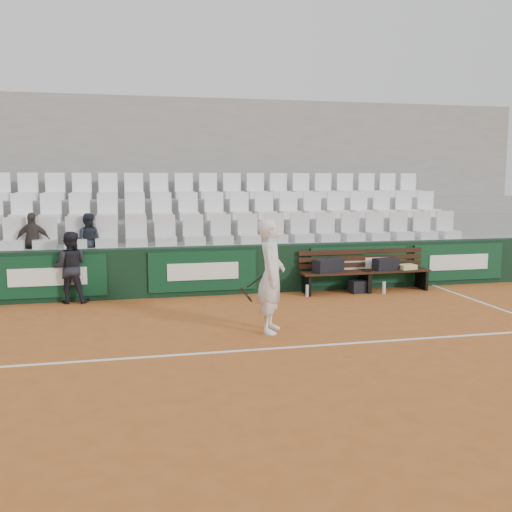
{
  "coord_description": "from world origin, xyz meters",
  "views": [
    {
      "loc": [
        -1.66,
        -7.59,
        2.41
      ],
      "look_at": [
        0.59,
        2.4,
        1.0
      ],
      "focal_mm": 40.0,
      "sensor_mm": 36.0,
      "label": 1
    }
  ],
  "objects_px": {
    "bench_left": "(336,282)",
    "water_bottle_near": "(307,291)",
    "bench_right": "(394,280)",
    "water_bottle_far": "(384,288)",
    "spectator_b": "(32,219)",
    "sports_bag_left": "(328,266)",
    "tennis_player": "(271,276)",
    "sports_bag_ground": "(360,286)",
    "ball_kid": "(70,267)",
    "spectator_c": "(87,219)",
    "sports_bag_right": "(386,264)"
  },
  "relations": [
    {
      "from": "sports_bag_left",
      "to": "tennis_player",
      "type": "relative_size",
      "value": 0.36
    },
    {
      "from": "water_bottle_far",
      "to": "spectator_c",
      "type": "distance_m",
      "value": 6.29
    },
    {
      "from": "sports_bag_ground",
      "to": "spectator_b",
      "type": "bearing_deg",
      "value": 171.17
    },
    {
      "from": "water_bottle_far",
      "to": "tennis_player",
      "type": "height_order",
      "value": "tennis_player"
    },
    {
      "from": "bench_left",
      "to": "sports_bag_ground",
      "type": "bearing_deg",
      "value": -7.57
    },
    {
      "from": "sports_bag_right",
      "to": "water_bottle_near",
      "type": "xyz_separation_m",
      "value": [
        -1.83,
        -0.23,
        -0.45
      ]
    },
    {
      "from": "bench_left",
      "to": "water_bottle_far",
      "type": "distance_m",
      "value": 1.0
    },
    {
      "from": "bench_right",
      "to": "sports_bag_right",
      "type": "height_order",
      "value": "sports_bag_right"
    },
    {
      "from": "water_bottle_near",
      "to": "spectator_b",
      "type": "distance_m",
      "value": 5.72
    },
    {
      "from": "bench_left",
      "to": "sports_bag_left",
      "type": "xyz_separation_m",
      "value": [
        -0.17,
        0.01,
        0.36
      ]
    },
    {
      "from": "bench_left",
      "to": "bench_right",
      "type": "xyz_separation_m",
      "value": [
        1.34,
        0.03,
        0.0
      ]
    },
    {
      "from": "water_bottle_near",
      "to": "water_bottle_far",
      "type": "height_order",
      "value": "water_bottle_far"
    },
    {
      "from": "bench_left",
      "to": "water_bottle_far",
      "type": "height_order",
      "value": "bench_left"
    },
    {
      "from": "spectator_c",
      "to": "tennis_player",
      "type": "bearing_deg",
      "value": 141.71
    },
    {
      "from": "water_bottle_far",
      "to": "spectator_b",
      "type": "xyz_separation_m",
      "value": [
        -7.05,
        1.27,
        1.46
      ]
    },
    {
      "from": "tennis_player",
      "to": "spectator_c",
      "type": "height_order",
      "value": "spectator_c"
    },
    {
      "from": "bench_left",
      "to": "ball_kid",
      "type": "distance_m",
      "value": 5.37
    },
    {
      "from": "sports_bag_right",
      "to": "spectator_c",
      "type": "distance_m",
      "value": 6.32
    },
    {
      "from": "sports_bag_ground",
      "to": "spectator_c",
      "type": "relative_size",
      "value": 0.38
    },
    {
      "from": "ball_kid",
      "to": "bench_left",
      "type": "bearing_deg",
      "value": -174.95
    },
    {
      "from": "water_bottle_near",
      "to": "spectator_b",
      "type": "xyz_separation_m",
      "value": [
        -5.41,
        1.18,
        1.46
      ]
    },
    {
      "from": "bench_left",
      "to": "ball_kid",
      "type": "xyz_separation_m",
      "value": [
        -5.34,
        0.24,
        0.47
      ]
    },
    {
      "from": "bench_left",
      "to": "water_bottle_near",
      "type": "relative_size",
      "value": 6.1
    },
    {
      "from": "spectator_b",
      "to": "spectator_c",
      "type": "relative_size",
      "value": 1.02
    },
    {
      "from": "water_bottle_near",
      "to": "sports_bag_left",
      "type": "bearing_deg",
      "value": 23.36
    },
    {
      "from": "bench_right",
      "to": "sports_bag_left",
      "type": "distance_m",
      "value": 1.56
    },
    {
      "from": "ball_kid",
      "to": "spectator_c",
      "type": "bearing_deg",
      "value": -105.13
    },
    {
      "from": "bench_right",
      "to": "water_bottle_far",
      "type": "height_order",
      "value": "bench_right"
    },
    {
      "from": "bench_left",
      "to": "spectator_b",
      "type": "relative_size",
      "value": 1.28
    },
    {
      "from": "water_bottle_near",
      "to": "water_bottle_far",
      "type": "relative_size",
      "value": 0.95
    },
    {
      "from": "bench_right",
      "to": "sports_bag_left",
      "type": "height_order",
      "value": "sports_bag_left"
    },
    {
      "from": "spectator_b",
      "to": "spectator_c",
      "type": "distance_m",
      "value": 1.06
    },
    {
      "from": "sports_bag_right",
      "to": "spectator_b",
      "type": "xyz_separation_m",
      "value": [
        -7.23,
        0.94,
        1.01
      ]
    },
    {
      "from": "spectator_b",
      "to": "sports_bag_left",
      "type": "bearing_deg",
      "value": 172.37
    },
    {
      "from": "sports_bag_left",
      "to": "spectator_b",
      "type": "bearing_deg",
      "value": 170.9
    },
    {
      "from": "bench_right",
      "to": "tennis_player",
      "type": "relative_size",
      "value": 0.84
    },
    {
      "from": "sports_bag_ground",
      "to": "water_bottle_far",
      "type": "relative_size",
      "value": 1.67
    },
    {
      "from": "sports_bag_left",
      "to": "ball_kid",
      "type": "height_order",
      "value": "ball_kid"
    },
    {
      "from": "water_bottle_near",
      "to": "tennis_player",
      "type": "relative_size",
      "value": 0.14
    },
    {
      "from": "tennis_player",
      "to": "spectator_c",
      "type": "relative_size",
      "value": 1.56
    },
    {
      "from": "water_bottle_near",
      "to": "spectator_b",
      "type": "relative_size",
      "value": 0.21
    },
    {
      "from": "water_bottle_far",
      "to": "spectator_b",
      "type": "relative_size",
      "value": 0.22
    },
    {
      "from": "bench_right",
      "to": "bench_left",
      "type": "bearing_deg",
      "value": -178.59
    },
    {
      "from": "bench_left",
      "to": "water_bottle_near",
      "type": "distance_m",
      "value": 0.74
    },
    {
      "from": "water_bottle_far",
      "to": "bench_right",
      "type": "bearing_deg",
      "value": 41.19
    },
    {
      "from": "bench_left",
      "to": "sports_bag_left",
      "type": "relative_size",
      "value": 2.32
    },
    {
      "from": "water_bottle_near",
      "to": "tennis_player",
      "type": "height_order",
      "value": "tennis_player"
    },
    {
      "from": "water_bottle_far",
      "to": "spectator_c",
      "type": "xyz_separation_m",
      "value": [
        -5.99,
        1.27,
        1.44
      ]
    },
    {
      "from": "bench_left",
      "to": "water_bottle_far",
      "type": "bearing_deg",
      "value": -18.26
    },
    {
      "from": "sports_bag_right",
      "to": "spectator_b",
      "type": "height_order",
      "value": "spectator_b"
    }
  ]
}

